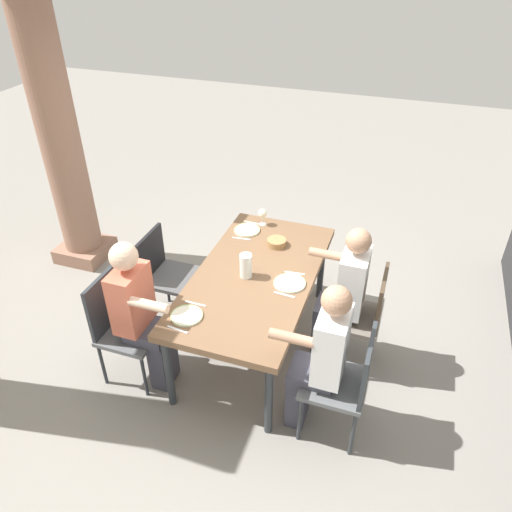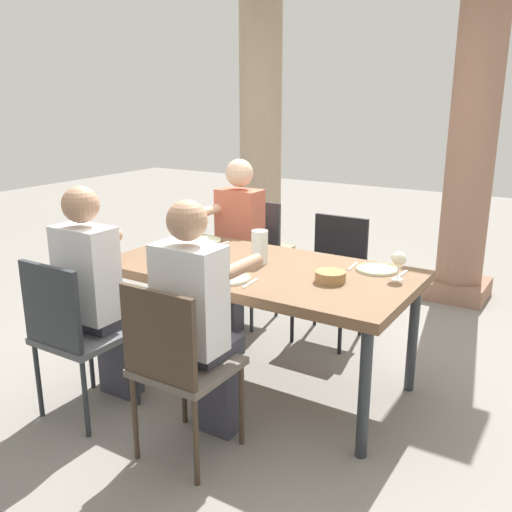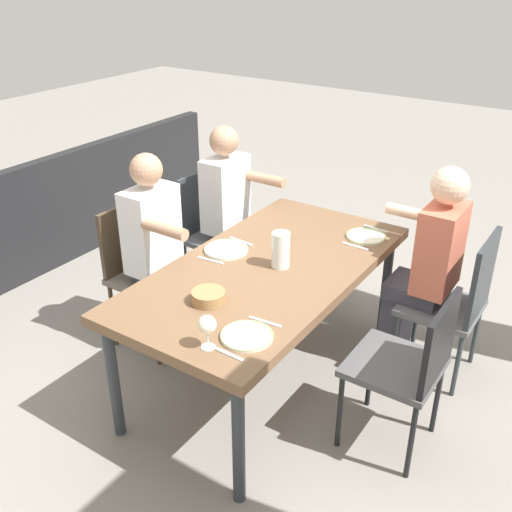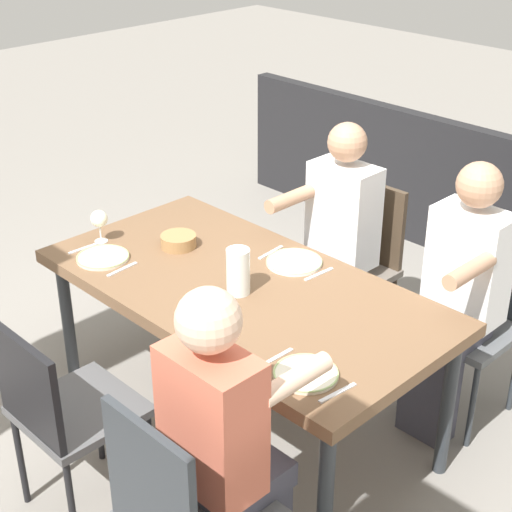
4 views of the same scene
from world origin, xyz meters
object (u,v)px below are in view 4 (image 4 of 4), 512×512
at_px(dining_table, 242,297).
at_px(chair_west_north, 181,510).
at_px(chair_mid_north, 61,408).
at_px(diner_woman_green, 333,242).
at_px(plate_1, 294,262).
at_px(water_pitcher, 238,274).
at_px(plate_2, 103,257).
at_px(bread_basket, 178,241).
at_px(diner_guest_third, 227,440).
at_px(plate_0, 306,373).
at_px(chair_mid_south, 355,257).
at_px(wine_glass_2, 99,219).
at_px(chair_west_south, 477,309).
at_px(diner_man_white, 458,295).

height_order(dining_table, chair_west_north, chair_west_north).
xyz_separation_m(chair_mid_north, diner_woman_green, (0.00, -1.61, 0.16)).
distance_m(plate_1, water_pitcher, 0.37).
height_order(plate_2, bread_basket, bread_basket).
distance_m(chair_mid_north, bread_basket, 1.04).
relative_size(diner_guest_third, plate_0, 5.43).
distance_m(chair_mid_south, wine_glass_2, 1.34).
distance_m(chair_west_north, diner_woman_green, 1.79).
bearing_deg(plate_0, dining_table, -24.99).
relative_size(chair_mid_north, chair_mid_south, 0.97).
relative_size(chair_mid_south, bread_basket, 5.47).
height_order(chair_west_south, plate_0, chair_west_south).
relative_size(chair_west_north, chair_mid_north, 1.05).
xyz_separation_m(chair_mid_south, diner_guest_third, (-0.74, 1.59, 0.16)).
relative_size(chair_west_north, plate_2, 3.86).
bearing_deg(plate_2, chair_west_north, 154.58).
distance_m(chair_west_south, wine_glass_2, 1.83).
height_order(plate_2, wine_glass_2, wine_glass_2).
distance_m(plate_0, bread_basket, 1.18).
bearing_deg(chair_west_north, bread_basket, -39.76).
distance_m(chair_west_north, wine_glass_2, 1.64).
bearing_deg(diner_man_white, bread_basket, 30.34).
relative_size(diner_guest_third, plate_1, 5.04).
xyz_separation_m(chair_mid_south, diner_man_white, (-0.74, 0.20, 0.15)).
bearing_deg(water_pitcher, plate_0, 158.46).
bearing_deg(diner_man_white, plate_1, 32.48).
xyz_separation_m(chair_west_south, chair_mid_north, (0.73, 1.79, -0.00)).
distance_m(diner_woman_green, plate_0, 1.26).
distance_m(dining_table, wine_glass_2, 0.83).
bearing_deg(diner_guest_third, diner_man_white, -90.00).
height_order(diner_woman_green, diner_man_white, same).
height_order(diner_woman_green, diner_guest_third, diner_guest_third).
bearing_deg(chair_west_north, dining_table, -54.25).
bearing_deg(bread_basket, plate_0, 163.22).
bearing_deg(wine_glass_2, bread_basket, -142.58).
height_order(chair_west_south, bread_basket, chair_west_south).
distance_m(chair_west_north, diner_guest_third, 0.27).
bearing_deg(water_pitcher, diner_man_white, -128.71).
xyz_separation_m(plate_1, plate_2, (0.65, 0.60, 0.00)).
distance_m(dining_table, chair_mid_south, 0.91).
height_order(diner_man_white, plate_0, diner_man_white).
xyz_separation_m(diner_woman_green, plate_2, (0.54, 1.01, 0.08)).
distance_m(chair_west_south, diner_man_white, 0.25).
relative_size(chair_west_north, diner_woman_green, 0.72).
bearing_deg(diner_woman_green, chair_west_south, -166.30).
xyz_separation_m(chair_west_north, bread_basket, (1.13, -0.94, 0.27)).
xyz_separation_m(diner_man_white, water_pitcher, (0.61, 0.76, 0.16)).
xyz_separation_m(chair_mid_north, diner_man_white, (-0.74, -1.59, 0.16)).
bearing_deg(diner_guest_third, bread_basket, -32.89).
bearing_deg(water_pitcher, wine_glass_2, 9.13).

